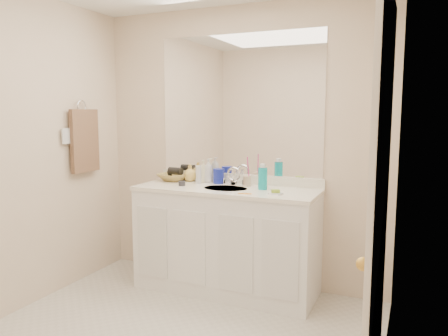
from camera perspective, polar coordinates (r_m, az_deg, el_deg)
The scene contains 27 objects.
wall_back at distance 3.82m, azimuth 1.98°, elevation 2.81°, with size 2.60×0.02×2.40m, color beige.
wall_left at distance 3.53m, azimuth -26.66°, elevation 1.65°, with size 0.02×2.60×2.40m, color beige.
wall_right at distance 2.25m, azimuth 20.63°, elevation -0.84°, with size 0.02×2.60×2.40m, color beige.
vanity_cabinet at distance 3.71m, azimuth 0.32°, elevation -9.52°, with size 1.50×0.55×0.85m, color white.
countertop at distance 3.61m, azimuth 0.32°, elevation -2.82°, with size 1.52×0.57×0.03m, color white.
backsplash at distance 3.84m, azimuth 1.88°, elevation -1.38°, with size 1.52×0.03×0.08m, color white.
sink_basin at distance 3.59m, azimuth 0.19°, elevation -2.83°, with size 0.37×0.37×0.02m, color silver.
faucet at distance 3.74m, azimuth 1.30°, elevation -1.37°, with size 0.02×0.02×0.11m, color silver.
mirror at distance 3.80m, azimuth 1.97°, elevation 8.22°, with size 1.48×0.01×1.20m, color white.
blue_mug at distance 3.81m, azimuth -0.71°, elevation -1.06°, with size 0.09×0.09×0.13m, color #1724A3.
tan_cup at distance 3.68m, azimuth 3.03°, elevation -1.71°, with size 0.06×0.06×0.09m, color #D0B393.
toothbrush at distance 3.66m, azimuth 3.19°, elevation -0.07°, with size 0.01×0.01×0.20m, color #DB3987.
mouthwash_bottle at distance 3.53m, azimuth 5.08°, elevation -1.40°, with size 0.07×0.07×0.18m, color #0EA2AF.
soap_dish at distance 3.34m, azimuth 6.72°, elevation -3.32°, with size 0.10×0.08×0.01m, color white.
green_soap at distance 3.34m, azimuth 6.73°, elevation -3.01°, with size 0.06×0.05×0.02m, color #92BA2D.
orange_comb at distance 3.34m, azimuth 2.74°, elevation -3.36°, with size 0.11×0.02×0.00m, color orange.
dark_jar at distance 3.71m, azimuth -5.52°, elevation -2.01°, with size 0.06×0.06×0.04m, color #2B2B30.
extra_white_bottle at distance 3.81m, azimuth -3.34°, elevation -0.88°, with size 0.05×0.05×0.16m, color silver.
soap_bottle_white at distance 3.87m, azimuth -2.06°, elevation -0.34°, with size 0.08×0.08×0.21m, color silver.
soap_bottle_cream at distance 3.90m, azimuth -2.72°, elevation -0.36°, with size 0.09×0.09×0.20m, color #FEFACF.
soap_bottle_yellow at distance 3.95m, azimuth -4.46°, elevation -0.61°, with size 0.12×0.12×0.15m, color #DAB554.
wicker_basket at distance 3.99m, azimuth -6.59°, elevation -1.19°, with size 0.27×0.27×0.07m, color olive.
hair_dryer at distance 3.97m, azimuth -6.36°, elevation -0.39°, with size 0.07×0.07×0.13m, color black.
towel_ring at distance 4.03m, azimuth -18.11°, elevation 7.67°, with size 0.11×0.11×0.01m, color silver.
hand_towel at distance 4.03m, azimuth -17.72°, elevation 3.41°, with size 0.04×0.32×0.55m, color #4E3729.
switch_plate at distance 3.89m, azimuth -19.95°, elevation 3.93°, with size 0.01×0.09×0.13m, color silver.
door at distance 2.00m, azimuth 19.50°, elevation -7.65°, with size 0.02×0.82×2.00m, color white.
Camera 1 is at (1.42, -2.23, 1.50)m, focal length 35.00 mm.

